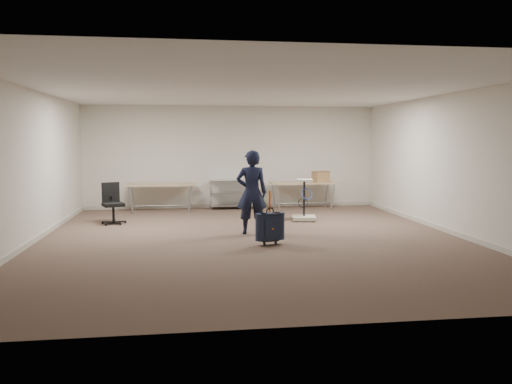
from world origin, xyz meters
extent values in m
plane|color=#48352C|center=(0.00, 0.00, 0.00)|extent=(9.00, 9.00, 0.00)
plane|color=beige|center=(0.00, 4.50, 1.40)|extent=(8.00, 0.00, 8.00)
plane|color=beige|center=(0.00, -4.50, 1.40)|extent=(8.00, 0.00, 8.00)
plane|color=beige|center=(-4.00, 0.00, 1.40)|extent=(0.00, 9.00, 9.00)
plane|color=beige|center=(4.00, 0.00, 1.40)|extent=(0.00, 9.00, 9.00)
plane|color=white|center=(0.00, 0.00, 2.80)|extent=(8.00, 8.00, 0.00)
cube|color=#BCB8AA|center=(0.00, 4.49, 0.05)|extent=(8.00, 0.02, 0.10)
cube|color=#BCB8AA|center=(-3.99, 0.00, 0.05)|extent=(0.02, 9.00, 0.10)
cube|color=#BCB8AA|center=(3.99, 0.00, 0.05)|extent=(0.02, 9.00, 0.10)
cube|color=tan|center=(-1.90, 3.95, 0.71)|extent=(1.80, 0.75, 0.03)
cylinder|color=gray|center=(-1.90, 3.95, 0.15)|extent=(1.50, 0.02, 0.02)
cylinder|color=gray|center=(-2.65, 3.65, 0.35)|extent=(0.13, 0.04, 0.69)
cylinder|color=gray|center=(-1.15, 3.65, 0.35)|extent=(0.13, 0.04, 0.69)
cylinder|color=gray|center=(-2.65, 4.25, 0.35)|extent=(0.13, 0.04, 0.69)
cylinder|color=gray|center=(-1.15, 4.25, 0.35)|extent=(0.13, 0.04, 0.69)
cube|color=tan|center=(1.90, 3.95, 0.71)|extent=(1.80, 0.75, 0.03)
cylinder|color=gray|center=(1.90, 3.95, 0.15)|extent=(1.50, 0.02, 0.02)
cylinder|color=gray|center=(1.15, 3.65, 0.35)|extent=(0.13, 0.04, 0.69)
cylinder|color=gray|center=(2.65, 3.65, 0.35)|extent=(0.13, 0.04, 0.69)
cylinder|color=gray|center=(1.15, 4.25, 0.35)|extent=(0.13, 0.04, 0.69)
cylinder|color=gray|center=(2.65, 4.25, 0.35)|extent=(0.13, 0.04, 0.69)
cylinder|color=#BBBCC2|center=(-0.60, 3.98, 0.40)|extent=(0.02, 0.02, 0.80)
cylinder|color=#BBBCC2|center=(0.60, 3.98, 0.40)|extent=(0.02, 0.02, 0.80)
cylinder|color=#BBBCC2|center=(-0.60, 4.42, 0.40)|extent=(0.02, 0.02, 0.80)
cylinder|color=#BBBCC2|center=(0.60, 4.42, 0.40)|extent=(0.02, 0.02, 0.80)
cube|color=#BBBCC2|center=(0.00, 4.20, 0.10)|extent=(1.20, 0.45, 0.02)
cube|color=#BBBCC2|center=(0.00, 4.20, 0.45)|extent=(1.20, 0.45, 0.02)
cube|color=#BBBCC2|center=(0.00, 4.20, 0.78)|extent=(1.20, 0.45, 0.01)
imported|color=black|center=(0.06, 0.52, 0.84)|extent=(0.64, 0.45, 1.67)
cube|color=black|center=(0.25, -0.58, 0.34)|extent=(0.40, 0.29, 0.49)
cube|color=black|center=(0.24, -0.56, 0.08)|extent=(0.35, 0.23, 0.03)
cylinder|color=black|center=(0.14, -0.61, 0.03)|extent=(0.04, 0.07, 0.07)
cylinder|color=black|center=(0.36, -0.55, 0.03)|extent=(0.04, 0.07, 0.07)
torus|color=black|center=(0.25, -0.58, 0.61)|extent=(0.15, 0.06, 0.15)
cube|color=orange|center=(0.24, -0.56, 0.78)|extent=(0.03, 0.01, 0.37)
cylinder|color=black|center=(-2.86, 2.10, 0.04)|extent=(0.56, 0.56, 0.08)
cylinder|color=black|center=(-2.86, 2.10, 0.23)|extent=(0.06, 0.06, 0.37)
cube|color=black|center=(-2.86, 2.10, 0.44)|extent=(0.56, 0.56, 0.07)
cube|color=black|center=(-2.93, 2.29, 0.70)|extent=(0.38, 0.20, 0.45)
cube|color=white|center=(1.48, 2.00, 0.06)|extent=(0.61, 0.61, 0.08)
cylinder|color=black|center=(1.27, 1.79, 0.02)|extent=(0.06, 0.06, 0.04)
cylinder|color=black|center=(1.48, 2.05, 0.53)|extent=(0.05, 0.05, 0.84)
cube|color=white|center=(1.48, 2.00, 0.95)|extent=(0.42, 0.38, 0.04)
torus|color=blue|center=(1.53, 1.91, 0.63)|extent=(0.28, 0.16, 0.26)
cube|color=#996C47|center=(2.37, 3.87, 0.88)|extent=(0.47, 0.40, 0.30)
camera|label=1|loc=(-1.18, -9.25, 1.88)|focal=35.00mm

